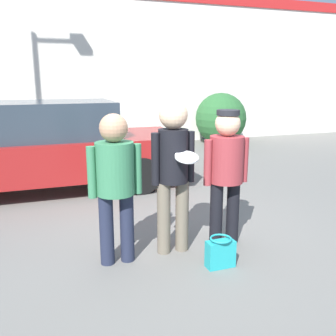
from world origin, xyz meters
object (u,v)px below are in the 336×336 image
Objects in this scene: person_right at (226,165)px; parked_car_near at (47,147)px; person_middle_with_frisbee at (173,164)px; person_left at (115,177)px; handbag at (220,253)px; shrub at (221,118)px.

parked_car_near is (-1.88, 3.07, -0.19)m from person_right.
person_middle_with_frisbee reaches higher than person_right.
person_middle_with_frisbee reaches higher than parked_car_near.
person_left is 0.34× the size of parked_car_near.
person_left is 4.89× the size of handbag.
parked_car_near is 6.21m from shrub.
parked_car_near is at bearing 100.42° from person_left.
handbag is (-3.61, -7.02, -0.61)m from shrub.
person_left is at bearing 154.51° from handbag.
person_right is at bearing 0.19° from person_middle_with_frisbee.
person_right is at bearing -58.54° from parked_car_near.
person_right is at bearing 58.74° from handbag.
parked_car_near reaches higher than handbag.
shrub is (3.95, 6.50, -0.25)m from person_middle_with_frisbee.
parked_car_near is 3.97m from handbag.
parked_car_near is at bearing 121.46° from person_right.
person_right reaches higher than handbag.
shrub reaches higher than handbag.
shrub is (3.30, 6.50, -0.19)m from person_right.
handbag is at bearing -117.25° from shrub.
person_left is 0.66m from person_middle_with_frisbee.
person_left reaches higher than shrub.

